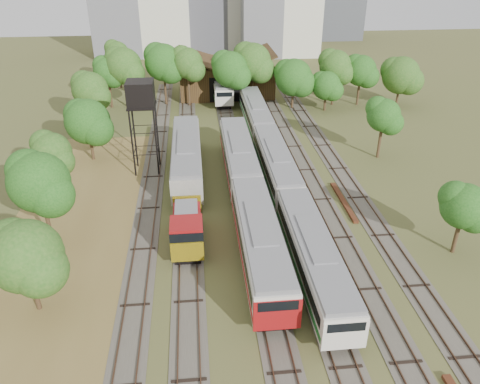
{
  "coord_description": "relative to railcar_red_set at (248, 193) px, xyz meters",
  "views": [
    {
      "loc": [
        -6.88,
        -24.32,
        24.13
      ],
      "look_at": [
        -2.8,
        15.7,
        2.5
      ],
      "focal_mm": 35.0,
      "sensor_mm": 36.0,
      "label": 1
    }
  ],
  "objects": [
    {
      "name": "tree_band_right",
      "position": [
        16.93,
        14.15,
        2.49
      ],
      "size": [
        6.13,
        43.58,
        7.58
      ],
      "color": "#382616",
      "rests_on": "ground"
    },
    {
      "name": "water_tower",
      "position": [
        -10.67,
        10.83,
        6.9
      ],
      "size": [
        3.1,
        3.1,
        10.74
      ],
      "color": "black",
      "rests_on": "ground"
    },
    {
      "name": "old_grey_coach",
      "position": [
        -6.0,
        9.38,
        0.07
      ],
      "size": [
        3.3,
        18.0,
        4.08
      ],
      "color": "black",
      "rests_on": "ground"
    },
    {
      "name": "tree_band_far",
      "position": [
        5.79,
        34.15,
        4.02
      ],
      "size": [
        50.21,
        10.32,
        9.95
      ],
      "color": "#382616",
      "rests_on": "ground"
    },
    {
      "name": "tree_band_left",
      "position": [
        -18.28,
        10.45,
        3.33
      ],
      "size": [
        7.36,
        76.45,
        8.76
      ],
      "color": "#382616",
      "rests_on": "ground"
    },
    {
      "name": "railcar_green_set",
      "position": [
        4.0,
        6.68,
        -0.19
      ],
      "size": [
        3.01,
        52.08,
        3.72
      ],
      "color": "black",
      "rests_on": "ground"
    },
    {
      "name": "ground",
      "position": [
        2.0,
        -16.03,
        -2.15
      ],
      "size": [
        240.0,
        240.0,
        0.0
      ],
      "primitive_type": "plane",
      "color": "#475123",
      "rests_on": "ground"
    },
    {
      "name": "shunter_locomotive",
      "position": [
        -6.0,
        -5.52,
        -0.42
      ],
      "size": [
        2.76,
        8.1,
        3.62
      ],
      "color": "black",
      "rests_on": "ground"
    },
    {
      "name": "tracks",
      "position": [
        1.33,
        8.97,
        -2.11
      ],
      "size": [
        24.6,
        80.0,
        0.19
      ],
      "color": "#4C473D",
      "rests_on": "ground"
    },
    {
      "name": "maintenance_shed",
      "position": [
        1.0,
        41.95,
        0.76
      ],
      "size": [
        16.45,
        11.55,
        7.58
      ],
      "color": "#382414",
      "rests_on": "ground"
    },
    {
      "name": "rail_pile_far",
      "position": [
        10.2,
        0.83,
        -2.02
      ],
      "size": [
        0.52,
        8.27,
        0.27
      ],
      "primitive_type": "cube",
      "color": "#542B18",
      "rests_on": "ground"
    },
    {
      "name": "dry_grass_patch",
      "position": [
        -16.0,
        -8.03,
        -2.13
      ],
      "size": [
        14.0,
        60.0,
        0.04
      ],
      "primitive_type": "cube",
      "color": "brown",
      "rests_on": "ground"
    },
    {
      "name": "railcar_red_set",
      "position": [
        0.0,
        0.0,
        0.0
      ],
      "size": [
        3.29,
        34.57,
        4.07
      ],
      "color": "black",
      "rests_on": "ground"
    },
    {
      "name": "railcar_rear",
      "position": [
        0.0,
        39.91,
        -0.19
      ],
      "size": [
        3.01,
        16.08,
        3.72
      ],
      "color": "black",
      "rests_on": "ground"
    }
  ]
}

